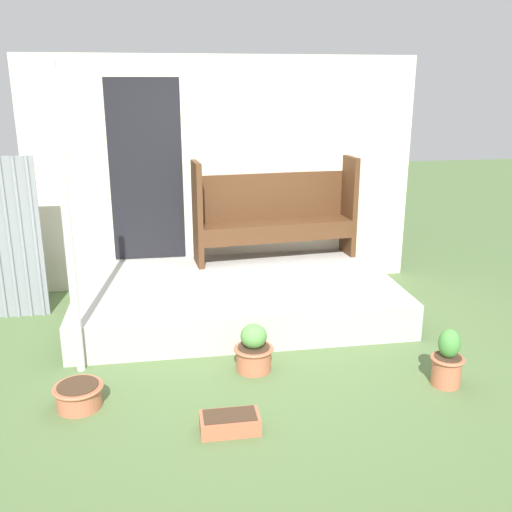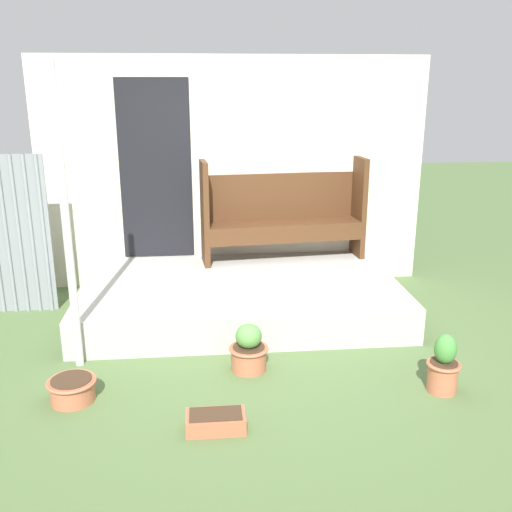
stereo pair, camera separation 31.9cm
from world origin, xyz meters
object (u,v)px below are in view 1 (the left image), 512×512
(support_post, at_px, (67,227))
(flower_pot_left, at_px, (79,395))
(flower_pot_middle, at_px, (254,350))
(flower_pot_right, at_px, (447,361))
(bench, at_px, (275,210))
(planter_box_rect, at_px, (230,423))

(support_post, xyz_separation_m, flower_pot_left, (0.06, -0.59, -1.13))
(flower_pot_left, xyz_separation_m, flower_pot_middle, (1.36, 0.36, 0.08))
(support_post, distance_m, flower_pot_middle, 1.79)
(flower_pot_left, xyz_separation_m, flower_pot_right, (2.83, -0.13, 0.11))
(bench, distance_m, planter_box_rect, 3.09)
(flower_pot_middle, relative_size, flower_pot_right, 0.85)
(support_post, bearing_deg, planter_box_rect, -43.47)
(support_post, height_order, flower_pot_left, support_post)
(support_post, relative_size, bench, 1.31)
(bench, distance_m, flower_pot_right, 2.74)
(bench, distance_m, flower_pot_middle, 2.20)
(flower_pot_right, bearing_deg, flower_pot_left, 177.36)
(support_post, height_order, bench, support_post)
(flower_pot_left, distance_m, flower_pot_middle, 1.41)
(flower_pot_left, bearing_deg, bench, 50.81)
(support_post, xyz_separation_m, bench, (1.99, 1.77, -0.32))
(flower_pot_right, bearing_deg, bench, 110.05)
(support_post, height_order, flower_pot_right, support_post)
(flower_pot_right, bearing_deg, planter_box_rect, -168.73)
(bench, xyz_separation_m, planter_box_rect, (-0.86, -2.84, -0.85))
(support_post, distance_m, bench, 2.68)
(flower_pot_right, distance_m, planter_box_rect, 1.81)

